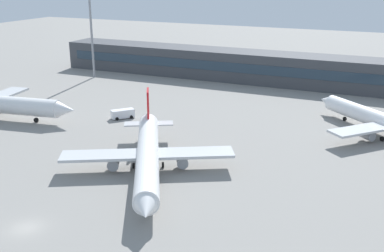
% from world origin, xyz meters
% --- Properties ---
extents(ground_plane, '(400.00, 400.00, 0.00)m').
position_xyz_m(ground_plane, '(0.00, 40.00, 0.00)').
color(ground_plane, gray).
extents(terminal_building, '(126.28, 12.13, 9.00)m').
position_xyz_m(terminal_building, '(0.00, 96.28, 4.50)').
color(terminal_building, '#3F4247').
rests_on(terminal_building, ground_plane).
extents(airplane_near, '(27.78, 38.26, 10.38)m').
position_xyz_m(airplane_near, '(5.99, 22.25, 3.16)').
color(airplane_near, white).
rests_on(airplane_near, ground_plane).
extents(service_van_white, '(4.91, 5.24, 2.08)m').
position_xyz_m(service_van_white, '(-14.52, 46.93, 1.11)').
color(service_van_white, white).
rests_on(service_van_white, ground_plane).
extents(floodlight_tower_west, '(3.20, 0.80, 29.16)m').
position_xyz_m(floodlight_tower_west, '(-46.54, 80.93, 16.65)').
color(floodlight_tower_west, gray).
rests_on(floodlight_tower_west, ground_plane).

